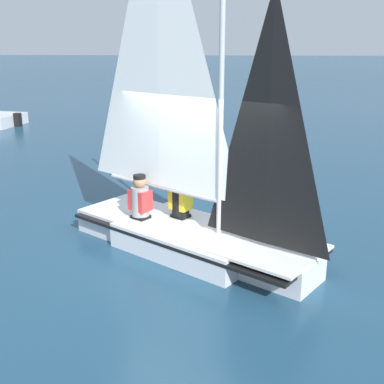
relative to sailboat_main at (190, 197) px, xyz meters
The scene contains 4 objects.
ground_plane 0.91m from the sailboat_main, 146.03° to the left, with size 260.00×260.00×0.00m, color navy.
sailboat_main is the anchor object (origin of this frame).
sailor_helm 0.55m from the sailboat_main, 65.89° to the right, with size 0.43×0.42×1.16m.
sailor_crew 0.97m from the sailboat_main, 20.73° to the right, with size 0.43×0.42×1.16m.
Camera 1 is at (-0.62, 7.26, 3.27)m, focal length 45.00 mm.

